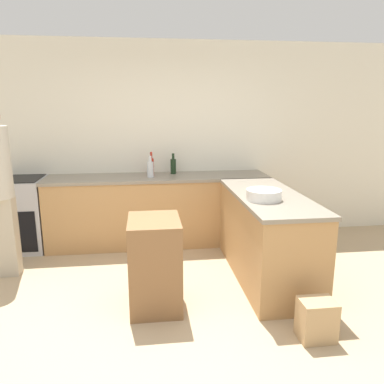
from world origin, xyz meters
The scene contains 11 objects.
ground_plane centered at (0.00, 0.00, 0.00)m, with size 14.00×14.00×0.00m, color tan.
wall_back centered at (0.00, 2.42, 1.35)m, with size 8.00×0.06×2.70m.
counter_back centered at (0.00, 2.08, 0.47)m, with size 2.93×0.65×0.93m.
counter_peninsula centered at (1.12, 0.90, 0.47)m, with size 0.69×1.77×0.93m.
range_oven centered at (-1.78, 2.09, 0.47)m, with size 0.62×0.62×0.95m.
island_table centered at (-0.10, 0.42, 0.43)m, with size 0.47×0.58×0.85m.
mixing_bowl centered at (1.00, 0.67, 0.99)m, with size 0.35×0.35×0.10m.
wine_bottle_dark centered at (0.22, 2.23, 1.04)m, with size 0.08×0.08×0.28m.
hot_sauce_bottle centered at (-0.08, 2.13, 1.06)m, with size 0.06×0.06×0.31m.
vinegar_bottle_clear centered at (-0.10, 2.02, 1.04)m, with size 0.09×0.09×0.28m.
paper_bag centered at (1.17, -0.26, 0.17)m, with size 0.28×0.22×0.34m.
Camera 1 is at (-0.17, -2.81, 1.86)m, focal length 35.00 mm.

